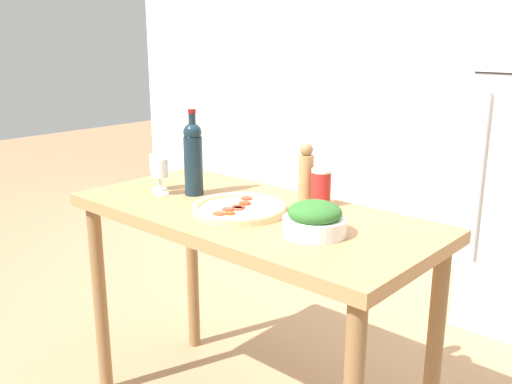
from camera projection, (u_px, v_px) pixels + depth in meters
wall_back at (484, 67)px, 3.40m from camera, size 6.40×0.08×2.60m
prep_counter at (250, 241)px, 2.06m from camera, size 1.34×0.63×0.89m
wine_bottle at (193, 157)px, 2.19m from camera, size 0.07×0.07×0.33m
wine_glass_near at (160, 170)px, 2.20m from camera, size 0.07×0.07×0.14m
wine_glass_far at (158, 166)px, 2.27m from camera, size 0.07×0.07×0.14m
pepper_mill at (306, 173)px, 2.12m from camera, size 0.06×0.06×0.22m
salad_bowl at (314, 219)px, 1.77m from camera, size 0.20×0.20×0.11m
homemade_pizza at (239, 208)px, 2.00m from camera, size 0.33×0.33×0.03m
salt_canister at (321, 188)px, 2.06m from camera, size 0.07×0.07×0.14m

